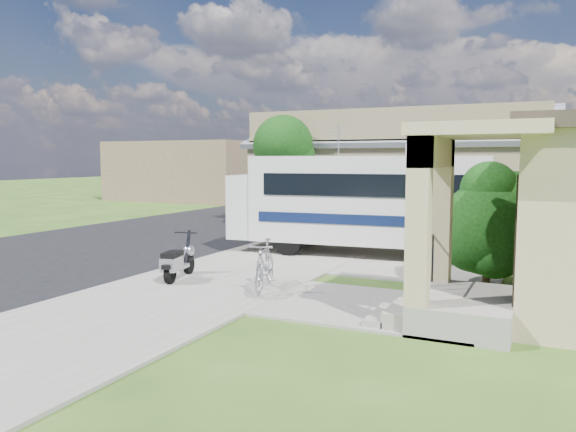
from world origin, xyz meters
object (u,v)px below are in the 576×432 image
at_px(scooter, 178,262).
at_px(bicycle, 264,268).
at_px(garden_hose, 413,298).
at_px(pickup_truck, 279,201).
at_px(motorhome, 360,200).
at_px(van, 323,192).
at_px(shrub, 492,224).

xyz_separation_m(scooter, bicycle, (2.32, -0.10, 0.06)).
bearing_deg(garden_hose, pickup_truck, 126.04).
distance_m(motorhome, van, 17.47).
distance_m(shrub, bicycle, 5.04).
bearing_deg(van, motorhome, -75.62).
bearing_deg(garden_hose, shrub, 56.32).
distance_m(motorhome, pickup_truck, 10.47).
height_order(shrub, garden_hose, shrub).
bearing_deg(van, garden_hose, -74.70).
height_order(motorhome, shrub, motorhome).
xyz_separation_m(shrub, garden_hose, (-1.25, -1.88, -1.35)).
bearing_deg(motorhome, bicycle, -99.07).
height_order(shrub, van, shrub).
bearing_deg(shrub, bicycle, -149.53).
bearing_deg(bicycle, van, 93.09).
xyz_separation_m(shrub, pickup_truck, (-10.60, 10.96, -0.60)).
distance_m(scooter, bicycle, 2.32).
relative_size(scooter, garden_hose, 4.30).
height_order(bicycle, van, van).
bearing_deg(garden_hose, motorhome, 119.26).
xyz_separation_m(bicycle, garden_hose, (3.02, 0.63, -0.45)).
bearing_deg(scooter, garden_hose, -8.03).
distance_m(shrub, scooter, 7.09).
relative_size(scooter, van, 0.28).
xyz_separation_m(motorhome, shrub, (3.95, -2.92, -0.22)).
bearing_deg(bicycle, garden_hose, -3.78).
height_order(motorhome, garden_hose, motorhome).
relative_size(shrub, van, 0.49).
relative_size(van, garden_hose, 15.27).
xyz_separation_m(pickup_truck, van, (-0.85, 7.72, -0.00)).
distance_m(shrub, garden_hose, 2.63).
bearing_deg(scooter, shrub, 6.39).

